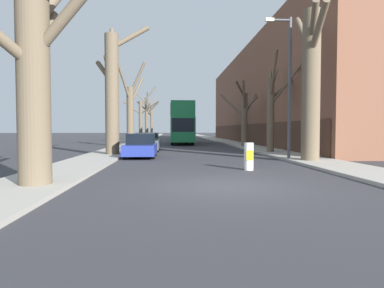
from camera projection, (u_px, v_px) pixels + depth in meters
ground_plane at (225, 186)px, 9.65m from camera, size 300.00×300.00×0.00m
sidewalk_left at (148, 138)px, 59.17m from camera, size 2.45×120.00×0.12m
sidewalk_right at (211, 138)px, 59.85m from camera, size 2.45×120.00×0.12m
building_facade_right at (283, 97)px, 40.30m from camera, size 10.08×46.06×10.80m
street_tree_left_0 at (36, 72)px, 9.17m from camera, size 4.02×3.90×6.78m
street_tree_left_1 at (112, 89)px, 20.57m from camera, size 3.44×3.10×8.14m
street_tree_left_2 at (131, 111)px, 31.25m from camera, size 2.46×3.13×7.69m
street_tree_left_3 at (141, 119)px, 41.16m from camera, size 4.30×1.31×6.81m
street_tree_left_4 at (147, 116)px, 51.93m from camera, size 3.51×3.07×7.18m
street_tree_left_5 at (151, 119)px, 62.77m from camera, size 2.78×1.65×8.03m
street_tree_right_0 at (311, 80)px, 16.47m from camera, size 1.05×5.14×7.75m
street_tree_right_1 at (273, 106)px, 22.68m from camera, size 2.53×4.72×6.45m
street_tree_right_2 at (244, 116)px, 30.39m from camera, size 3.10×2.91×5.84m
double_decker_bus at (181, 122)px, 38.52m from camera, size 2.45×11.50×4.42m
parked_car_0 at (141, 146)px, 19.71m from camera, size 1.73×3.96×1.37m
parked_car_1 at (148, 142)px, 25.42m from camera, size 1.75×4.13×1.37m
lamp_post at (288, 80)px, 17.81m from camera, size 1.40×0.20×7.41m
traffic_bollard at (249, 156)px, 13.48m from camera, size 0.37×0.38×1.09m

